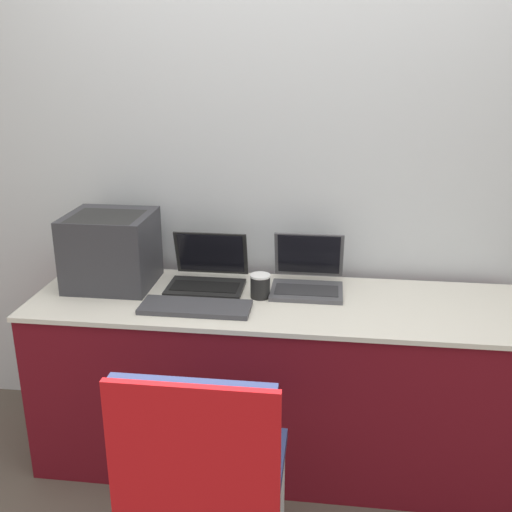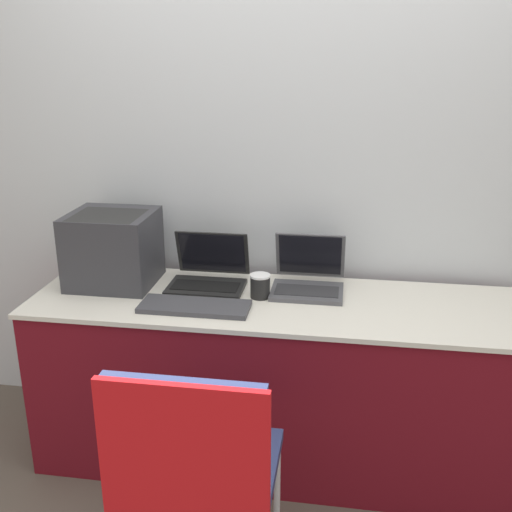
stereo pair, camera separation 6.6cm
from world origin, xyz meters
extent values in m
plane|color=brown|center=(0.00, 0.00, 0.00)|extent=(14.00, 14.00, 0.00)
cube|color=silver|center=(0.00, 0.68, 1.30)|extent=(8.00, 0.05, 2.60)
cube|color=maroon|center=(0.00, 0.29, 0.37)|extent=(2.04, 0.59, 0.74)
cube|color=silver|center=(0.00, 0.29, 0.75)|extent=(2.06, 0.61, 0.02)
cube|color=#333338|center=(-0.74, 0.38, 0.92)|extent=(0.36, 0.33, 0.32)
cube|color=black|center=(-0.74, 0.35, 1.05)|extent=(0.29, 0.25, 0.06)
cube|color=black|center=(-0.32, 0.37, 0.77)|extent=(0.33, 0.21, 0.02)
cube|color=black|center=(-0.32, 0.36, 0.78)|extent=(0.29, 0.12, 0.00)
cube|color=black|center=(-0.32, 0.51, 0.88)|extent=(0.33, 0.07, 0.21)
cube|color=black|center=(-0.32, 0.50, 0.88)|extent=(0.29, 0.06, 0.19)
cube|color=#4C4C51|center=(0.11, 0.38, 0.77)|extent=(0.30, 0.22, 0.02)
cube|color=#2D2D30|center=(0.11, 0.37, 0.78)|extent=(0.27, 0.12, 0.00)
cube|color=#4C4C51|center=(0.11, 0.54, 0.88)|extent=(0.30, 0.08, 0.21)
cube|color=black|center=(0.11, 0.53, 0.88)|extent=(0.27, 0.07, 0.19)
cube|color=#3D3D42|center=(-0.32, 0.16, 0.77)|extent=(0.44, 0.16, 0.02)
cylinder|color=black|center=(-0.08, 0.32, 0.81)|extent=(0.08, 0.08, 0.09)
cylinder|color=white|center=(-0.08, 0.32, 0.86)|extent=(0.09, 0.09, 0.01)
cube|color=navy|center=(-0.15, -0.41, 0.46)|extent=(0.46, 0.44, 0.04)
cube|color=navy|center=(-0.15, -0.61, 0.69)|extent=(0.46, 0.03, 0.43)
cylinder|color=silver|center=(-0.37, -0.20, 0.22)|extent=(0.02, 0.02, 0.44)
cylinder|color=silver|center=(0.06, -0.20, 0.22)|extent=(0.02, 0.02, 0.44)
cube|color=red|center=(-0.15, -0.64, 0.67)|extent=(0.49, 0.02, 0.47)
camera|label=1|loc=(0.20, -1.98, 1.74)|focal=42.00mm
camera|label=2|loc=(0.26, -1.98, 1.74)|focal=42.00mm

